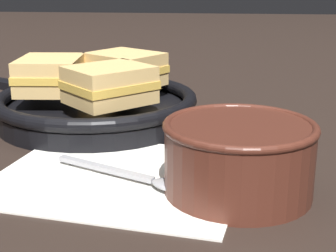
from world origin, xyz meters
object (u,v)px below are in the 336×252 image
object	(u,v)px
sandwich_far_left	(109,85)
spoon	(157,181)
skillet	(95,107)
soup_bowl	(239,153)
sandwich_near_right	(50,75)
sandwich_near_left	(125,69)

from	to	relation	value
sandwich_far_left	spoon	bearing A→B (deg)	-64.23
skillet	sandwich_far_left	size ratio (longest dim) A/B	2.85
soup_bowl	sandwich_near_right	world-z (taller)	sandwich_near_right
sandwich_far_left	sandwich_near_right	bearing A→B (deg)	149.84
sandwich_near_left	sandwich_far_left	distance (m)	0.11
soup_bowl	spoon	world-z (taller)	soup_bowl
sandwich_near_left	sandwich_far_left	world-z (taller)	same
sandwich_near_left	soup_bowl	bearing A→B (deg)	-60.34
soup_bowl	spoon	bearing A→B (deg)	178.59
soup_bowl	sandwich_far_left	size ratio (longest dim) A/B	1.11
soup_bowl	spoon	distance (m)	0.08
skillet	sandwich_near_right	size ratio (longest dim) A/B	3.49
soup_bowl	sandwich_far_left	bearing A→B (deg)	133.38
skillet	sandwich_far_left	distance (m)	0.08
skillet	spoon	bearing A→B (deg)	-62.90
spoon	sandwich_far_left	xyz separation A→B (m)	(-0.08, 0.16, 0.06)
skillet	sandwich_near_right	world-z (taller)	sandwich_near_right
sandwich_near_left	sandwich_near_right	xyz separation A→B (m)	(-0.09, -0.05, 0.00)
skillet	sandwich_far_left	world-z (taller)	sandwich_far_left
soup_bowl	sandwich_far_left	distance (m)	0.23
sandwich_far_left	sandwich_near_left	bearing A→B (deg)	89.84
spoon	soup_bowl	bearing A→B (deg)	24.41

